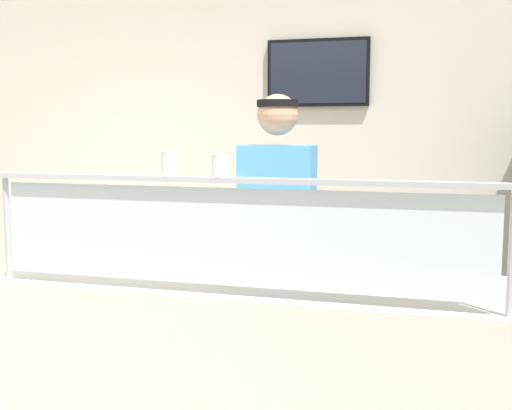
{
  "coord_description": "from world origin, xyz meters",
  "views": [
    {
      "loc": [
        1.79,
        -2.13,
        1.58
      ],
      "look_at": [
        1.1,
        0.37,
        1.26
      ],
      "focal_mm": 43.37,
      "sensor_mm": 36.0,
      "label": 1
    }
  ],
  "objects_px": {
    "pizza_box_stack": "(116,215)",
    "worker_figure": "(278,240)",
    "pizza_server": "(241,265)",
    "parmesan_shaker": "(169,165)",
    "pizza_tray": "(240,269)",
    "pepper_flake_shaker": "(220,167)"
  },
  "relations": [
    {
      "from": "parmesan_shaker",
      "to": "pepper_flake_shaker",
      "type": "distance_m",
      "value": 0.21
    },
    {
      "from": "pepper_flake_shaker",
      "to": "pizza_server",
      "type": "bearing_deg",
      "value": 94.52
    },
    {
      "from": "pepper_flake_shaker",
      "to": "parmesan_shaker",
      "type": "bearing_deg",
      "value": 180.0
    },
    {
      "from": "pizza_tray",
      "to": "parmesan_shaker",
      "type": "xyz_separation_m",
      "value": [
        -0.17,
        -0.37,
        0.48
      ]
    },
    {
      "from": "pepper_flake_shaker",
      "to": "pizza_box_stack",
      "type": "bearing_deg",
      "value": 126.74
    },
    {
      "from": "pepper_flake_shaker",
      "to": "worker_figure",
      "type": "distance_m",
      "value": 1.0
    },
    {
      "from": "pizza_server",
      "to": "pizza_box_stack",
      "type": "height_order",
      "value": "pizza_box_stack"
    },
    {
      "from": "pizza_tray",
      "to": "pizza_box_stack",
      "type": "relative_size",
      "value": 0.86
    },
    {
      "from": "parmesan_shaker",
      "to": "pizza_box_stack",
      "type": "distance_m",
      "value": 2.61
    },
    {
      "from": "worker_figure",
      "to": "pizza_box_stack",
      "type": "bearing_deg",
      "value": 142.38
    },
    {
      "from": "pizza_box_stack",
      "to": "worker_figure",
      "type": "bearing_deg",
      "value": -37.62
    },
    {
      "from": "pepper_flake_shaker",
      "to": "worker_figure",
      "type": "relative_size",
      "value": 0.05
    },
    {
      "from": "pizza_tray",
      "to": "worker_figure",
      "type": "xyz_separation_m",
      "value": [
        0.04,
        0.54,
        0.04
      ]
    },
    {
      "from": "pizza_tray",
      "to": "worker_figure",
      "type": "bearing_deg",
      "value": 85.72
    },
    {
      "from": "pizza_server",
      "to": "pepper_flake_shaker",
      "type": "relative_size",
      "value": 3.31
    },
    {
      "from": "pizza_server",
      "to": "pizza_tray",
      "type": "bearing_deg",
      "value": 126.32
    },
    {
      "from": "worker_figure",
      "to": "parmesan_shaker",
      "type": "bearing_deg",
      "value": -103.1
    },
    {
      "from": "pizza_server",
      "to": "pizza_box_stack",
      "type": "bearing_deg",
      "value": 146.07
    },
    {
      "from": "pizza_tray",
      "to": "pizza_server",
      "type": "distance_m",
      "value": 0.03
    },
    {
      "from": "pizza_server",
      "to": "worker_figure",
      "type": "xyz_separation_m",
      "value": [
        0.03,
        0.56,
        0.02
      ]
    },
    {
      "from": "worker_figure",
      "to": "pizza_box_stack",
      "type": "xyz_separation_m",
      "value": [
        -1.6,
        1.23,
        -0.09
      ]
    },
    {
      "from": "worker_figure",
      "to": "pepper_flake_shaker",
      "type": "bearing_deg",
      "value": -90.29
    }
  ]
}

